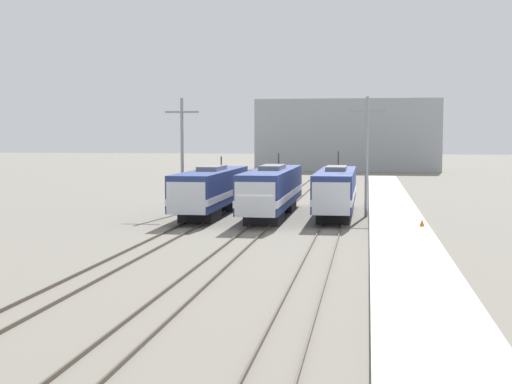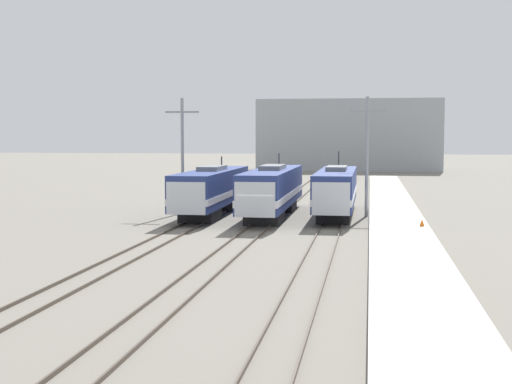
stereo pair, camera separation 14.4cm
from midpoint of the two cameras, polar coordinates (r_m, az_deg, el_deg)
ground_plane at (r=49.65m, az=0.03°, el=-2.99°), size 400.00×400.00×0.00m
rail_pair_far_left at (r=50.65m, az=-5.61°, el=-2.77°), size 1.51×120.00×0.15m
rail_pair_center at (r=49.64m, az=0.03°, el=-2.90°), size 1.51×120.00×0.15m
rail_pair_far_right at (r=49.12m, az=5.86°, el=-3.00°), size 1.51×120.00×0.15m
locomotive_far_left at (r=57.87m, az=-3.72°, el=0.15°), size 3.10×17.05×4.69m
locomotive_center at (r=56.60m, az=1.18°, el=0.12°), size 3.08×18.10×5.00m
locomotive_far_right at (r=57.51m, az=6.34°, el=0.11°), size 2.92×16.74×5.15m
catenary_tower_left at (r=59.71m, az=-6.00°, el=3.24°), size 2.85×0.26×9.60m
catenary_tower_right at (r=57.70m, az=8.78°, el=3.16°), size 2.85×0.26×9.60m
platform at (r=49.07m, az=11.31°, el=-2.91°), size 4.00×120.00×0.42m
traffic_cone at (r=49.14m, az=13.06°, el=-2.40°), size 0.34×0.34×0.48m
depot_building at (r=136.00m, az=7.33°, el=4.53°), size 33.40×15.15×13.06m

